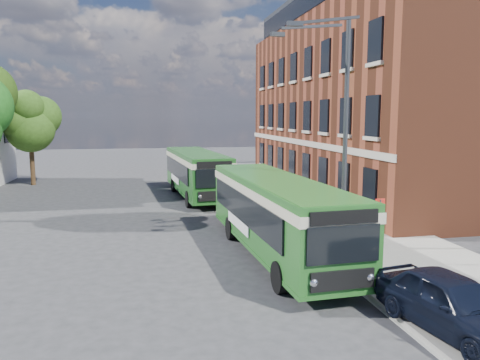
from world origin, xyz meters
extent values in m
plane|color=#2B2B2E|center=(0.00, 0.00, 0.00)|extent=(120.00, 120.00, 0.00)
cube|color=gray|center=(7.00, 8.00, 0.07)|extent=(6.00, 48.00, 0.15)
cube|color=beige|center=(3.95, 8.00, 0.01)|extent=(0.12, 48.00, 0.01)
cube|color=brown|center=(14.00, 12.00, 6.00)|extent=(12.00, 26.00, 12.00)
cube|color=beige|center=(7.96, 12.00, 3.60)|extent=(0.12, 26.00, 0.35)
cube|color=black|center=(14.00, 12.00, 13.10)|extent=(10.80, 24.80, 2.20)
cube|color=black|center=(8.57, 12.00, 13.10)|extent=(0.08, 24.00, 1.40)
cylinder|color=#3A3C3F|center=(5.20, -2.00, 0.15)|extent=(0.44, 0.44, 0.30)
cylinder|color=#3A3C3F|center=(5.20, -2.00, 4.50)|extent=(0.18, 0.18, 9.00)
cube|color=#3A3C3F|center=(3.96, -2.60, 8.80)|extent=(2.58, 0.46, 0.37)
cube|color=#3A3C3F|center=(3.96, -1.40, 8.80)|extent=(2.58, 0.46, 0.37)
cube|color=#3A3C3F|center=(2.73, -3.08, 8.55)|extent=(0.55, 0.22, 0.16)
cube|color=#3A3C3F|center=(2.73, -0.92, 8.55)|extent=(0.55, 0.22, 0.16)
cylinder|color=#3A3C3F|center=(5.60, -4.20, 1.25)|extent=(0.08, 0.08, 2.50)
cube|color=red|center=(5.60, -4.20, 2.35)|extent=(0.35, 0.04, 0.35)
cube|color=#246222|center=(2.47, -1.96, 1.77)|extent=(3.10, 11.21, 2.45)
cube|color=#246222|center=(2.47, -1.96, 0.50)|extent=(3.14, 11.25, 0.14)
cube|color=black|center=(1.17, -1.73, 1.90)|extent=(0.58, 9.28, 1.10)
cube|color=black|center=(3.73, -1.59, 1.90)|extent=(0.58, 9.28, 1.10)
cube|color=beige|center=(2.47, -1.96, 2.60)|extent=(3.16, 11.27, 0.32)
cube|color=#246222|center=(2.47, -1.96, 2.96)|extent=(2.99, 11.10, 0.12)
cube|color=black|center=(2.77, -7.52, 1.95)|extent=(2.15, 0.20, 1.05)
cube|color=black|center=(2.77, -7.53, 2.70)|extent=(2.00, 0.19, 0.38)
cube|color=black|center=(2.77, -7.53, 0.95)|extent=(1.90, 0.18, 0.55)
sphere|color=silver|center=(1.92, -7.56, 0.95)|extent=(0.26, 0.26, 0.26)
sphere|color=silver|center=(3.62, -7.47, 0.95)|extent=(0.26, 0.26, 0.26)
cube|color=black|center=(2.16, 3.61, 2.00)|extent=(2.00, 0.19, 0.90)
cube|color=white|center=(1.12, -1.03, 1.15)|extent=(0.21, 3.20, 0.45)
cylinder|color=black|center=(1.50, -5.76, 0.50)|extent=(0.33, 1.01, 1.00)
cylinder|color=black|center=(3.84, -5.63, 0.50)|extent=(0.33, 1.01, 1.00)
cylinder|color=black|center=(1.15, 0.72, 0.50)|extent=(0.33, 1.01, 1.00)
cylinder|color=black|center=(3.49, 0.85, 0.50)|extent=(0.33, 1.01, 1.00)
cube|color=#1D551D|center=(0.85, 11.88, 1.77)|extent=(3.40, 10.80, 2.45)
cube|color=#1D551D|center=(0.85, 11.88, 0.50)|extent=(3.44, 10.85, 0.14)
cube|color=black|center=(-0.45, 12.07, 1.90)|extent=(0.83, 8.80, 1.10)
cube|color=black|center=(2.10, 12.29, 1.90)|extent=(0.83, 8.80, 1.10)
cube|color=beige|center=(0.85, 11.88, 2.60)|extent=(3.46, 10.87, 0.32)
cube|color=#1D551D|center=(0.85, 11.88, 2.96)|extent=(3.29, 10.70, 0.12)
cube|color=black|center=(1.31, 6.55, 1.95)|extent=(2.15, 0.26, 1.05)
cube|color=black|center=(1.31, 6.54, 2.70)|extent=(2.00, 0.25, 0.38)
cube|color=black|center=(1.31, 6.54, 0.95)|extent=(1.90, 0.24, 0.55)
sphere|color=silver|center=(0.46, 6.49, 0.95)|extent=(0.26, 0.26, 0.26)
sphere|color=silver|center=(2.15, 6.63, 0.95)|extent=(0.26, 0.26, 0.26)
cube|color=black|center=(0.39, 17.20, 2.00)|extent=(2.00, 0.25, 0.90)
cube|color=white|center=(-0.52, 12.76, 1.15)|extent=(0.31, 3.19, 0.45)
cylinder|color=black|center=(-0.02, 8.28, 0.50)|extent=(0.36, 1.02, 1.00)
cylinder|color=black|center=(2.32, 8.48, 0.50)|extent=(0.36, 1.02, 1.00)
cylinder|color=black|center=(-0.53, 14.28, 0.50)|extent=(0.36, 1.02, 1.00)
cylinder|color=black|center=(1.80, 14.48, 0.50)|extent=(0.36, 1.02, 1.00)
imported|color=black|center=(4.80, -9.40, 0.88)|extent=(2.41, 4.53, 1.47)
imported|color=black|center=(5.47, -2.13, 1.00)|extent=(0.75, 0.67, 1.71)
imported|color=black|center=(5.16, 0.00, 1.02)|extent=(1.03, 0.93, 1.74)
cylinder|color=#3A2515|center=(-11.17, 19.86, 1.57)|extent=(0.36, 0.36, 3.14)
sphere|color=#2A4B15|center=(-11.17, 19.86, 4.42)|extent=(3.71, 3.71, 3.71)
sphere|color=#2A4B15|center=(-10.45, 20.43, 5.35)|extent=(3.14, 3.14, 3.14)
sphere|color=#2A4B15|center=(-11.81, 19.36, 5.00)|extent=(2.85, 2.85, 2.85)
sphere|color=#2A4B15|center=(-11.17, 19.15, 6.07)|extent=(2.57, 2.57, 2.57)
camera|label=1|loc=(-2.43, -19.04, 5.43)|focal=35.00mm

